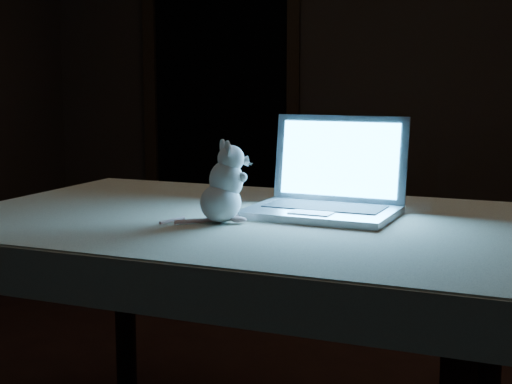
# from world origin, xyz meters

# --- Properties ---
(back_wall) EXTENTS (4.50, 0.04, 2.60)m
(back_wall) POSITION_xyz_m (0.00, 2.50, 1.30)
(back_wall) COLOR black
(back_wall) RESTS_ON ground
(doorway) EXTENTS (1.06, 0.36, 2.13)m
(doorway) POSITION_xyz_m (-1.10, 2.50, 1.06)
(doorway) COLOR black
(doorway) RESTS_ON back_wall
(table) EXTENTS (1.60, 1.18, 0.78)m
(table) POSITION_xyz_m (-0.27, -0.40, 0.39)
(table) COLOR black
(table) RESTS_ON floor
(tablecloth) EXTENTS (1.76, 1.38, 0.11)m
(tablecloth) POSITION_xyz_m (-0.27, -0.39, 0.73)
(tablecloth) COLOR beige
(tablecloth) RESTS_ON table
(laptop) EXTENTS (0.45, 0.42, 0.27)m
(laptop) POSITION_xyz_m (-0.06, -0.36, 0.92)
(laptop) COLOR #A6A5AA
(laptop) RESTS_ON tablecloth
(plush_mouse) EXTENTS (0.18, 0.18, 0.21)m
(plush_mouse) POSITION_xyz_m (-0.31, -0.50, 0.89)
(plush_mouse) COLOR silver
(plush_mouse) RESTS_ON tablecloth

